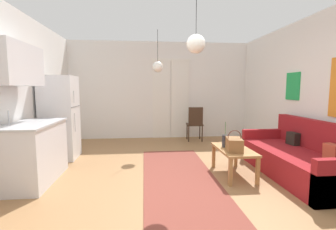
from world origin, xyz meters
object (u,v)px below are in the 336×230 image
Objects in this scene: couch at (301,159)px; pendant_lamp_near at (196,44)px; coffee_table at (234,152)px; pendant_lamp_far at (158,67)px; refrigerator at (60,118)px; bamboo_vase at (225,141)px; handbag at (234,144)px; accent_chair at (195,122)px.

pendant_lamp_near is (-1.77, -0.08, 1.77)m from couch.
pendant_lamp_far is (-1.12, 1.77, 1.51)m from coffee_table.
couch is at bearing 2.70° from pendant_lamp_near.
refrigerator is (-3.11, 1.28, 0.45)m from coffee_table.
bamboo_vase is 1.13× the size of handbag.
accent_chair is at bearing 23.20° from refrigerator.
handbag is 0.22× the size of refrigerator.
coffee_table is 2.47× the size of handbag.
refrigerator is 1.80× the size of accent_chair.
couch is 2.30× the size of coffee_table.
accent_chair is at bearing 91.92° from coffee_table.
bamboo_vase reaches higher than coffee_table.
couch is 2.28× the size of pendant_lamp_far.
pendant_lamp_far reaches higher than bamboo_vase.
accent_chair reaches higher than couch.
accent_chair is (3.03, 1.30, -0.32)m from refrigerator.
couch is 2.50m from pendant_lamp_near.
handbag is at bearing -179.15° from couch.
refrigerator reaches higher than couch.
couch is at bearing -11.73° from bamboo_vase.
refrigerator reaches higher than bamboo_vase.
refrigerator is 2.09× the size of pendant_lamp_near.
coffee_table is at bearing 172.74° from couch.
couch is 5.03× the size of bamboo_vase.
handbag is (-1.13, -0.02, 0.28)m from couch.
accent_chair is 0.99× the size of pendant_lamp_far.
handbag is 0.41× the size of accent_chair.
pendant_lamp_far is (1.99, 0.49, 1.06)m from refrigerator.
pendant_lamp_near is at bearing 80.74° from accent_chair.
bamboo_vase is 0.27m from handbag.
refrigerator is (-4.19, 1.42, 0.56)m from couch.
pendant_lamp_near is 0.85× the size of pendant_lamp_far.
refrigerator is at bearing 26.20° from accent_chair.
pendant_lamp_far is at bearing 40.99° from accent_chair.
coffee_table is 0.56× the size of refrigerator.
accent_chair is at bearing 77.75° from pendant_lamp_near.
coffee_table is 0.23m from handbag.
couch is 5.69× the size of handbag.
pendant_lamp_far is (-0.43, 1.99, -0.15)m from pendant_lamp_near.
handbag is 2.73m from accent_chair.
pendant_lamp_far reaches higher than handbag.
bamboo_vase is at bearing 92.40° from accent_chair.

